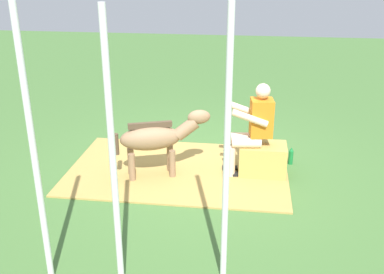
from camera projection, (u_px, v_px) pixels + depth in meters
ground_plane at (200, 166)px, 6.74m from camera, size 24.00×24.00×0.00m
hay_patch at (178, 170)px, 6.58m from camera, size 3.14×2.03×0.02m
hay_bale at (262, 160)px, 6.40m from camera, size 0.65×0.45×0.45m
person_seated at (253, 126)px, 6.21m from camera, size 0.69×0.47×1.33m
pony_standing at (157, 138)px, 6.21m from camera, size 1.30×0.64×0.95m
soda_bottle at (291, 156)px, 6.75m from camera, size 0.07×0.07×0.27m
tent_pole_left at (227, 155)px, 3.93m from camera, size 0.06×0.06×2.60m
tent_pole_right at (34, 156)px, 3.92m from camera, size 0.06×0.06×2.60m
tent_pole_mid at (113, 162)px, 3.79m from camera, size 0.06×0.06×2.60m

